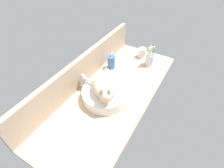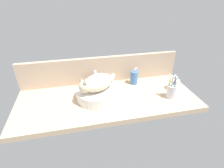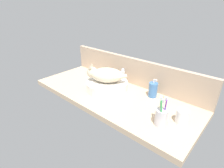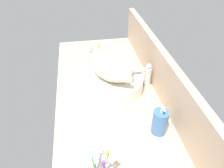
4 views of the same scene
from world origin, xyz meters
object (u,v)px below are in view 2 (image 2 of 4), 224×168
sink_basin (98,93)px  soap_dispenser (134,77)px  faucet (95,78)px  toothbrush_cup (172,91)px  water_glass (174,85)px  cat (96,83)px

sink_basin → soap_dispenser: (33.33, 14.86, 1.95)cm
faucet → toothbrush_cup: (53.41, -30.28, -1.58)cm
water_glass → cat: bearing=179.1°
toothbrush_cup → faucet: bearing=150.5°
faucet → toothbrush_cup: toothbrush_cup is taller
cat → water_glass: size_ratio=3.50×
sink_basin → cat: (-1.10, -0.81, 9.59)cm
toothbrush_cup → water_glass: bearing=49.7°
cat → toothbrush_cup: 56.59cm
sink_basin → toothbrush_cup: toothbrush_cup is taller
soap_dispenser → water_glass: soap_dispenser is taller
cat → toothbrush_cup: size_ratio=1.62×
toothbrush_cup → water_glass: (8.45, 9.98, -1.83)cm
soap_dispenser → toothbrush_cup: 33.66cm
soap_dispenser → water_glass: (29.00, -16.68, -1.88)cm
sink_basin → toothbrush_cup: (53.88, -11.80, 1.89)cm
sink_basin → soap_dispenser: size_ratio=2.27×
cat → water_glass: (63.43, -1.01, -9.53)cm
toothbrush_cup → cat: bearing=168.7°
faucet → water_glass: bearing=-18.2°
cat → soap_dispenser: (34.43, 15.67, -7.64)cm
sink_basin → soap_dispenser: 36.55cm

